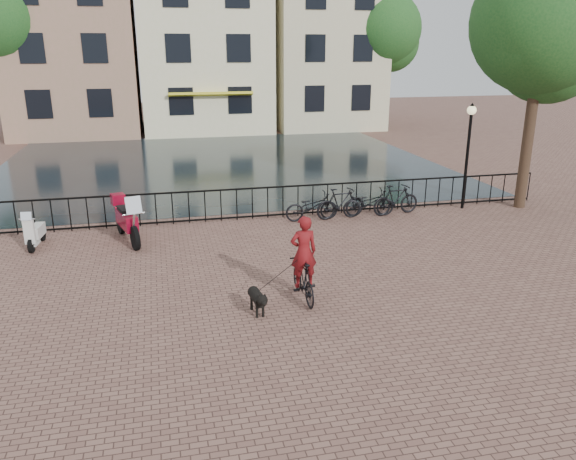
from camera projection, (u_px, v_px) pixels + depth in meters
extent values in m
plane|color=brown|center=(324.00, 338.00, 10.61)|extent=(100.00, 100.00, 0.00)
plane|color=black|center=(220.00, 163.00, 26.63)|extent=(20.00, 20.00, 0.00)
cube|color=black|center=(252.00, 188.00, 17.71)|extent=(20.00, 0.05, 0.05)
cube|color=black|center=(253.00, 216.00, 17.99)|extent=(20.00, 0.05, 0.05)
cube|color=#917254|center=(72.00, 35.00, 34.91)|extent=(7.50, 9.00, 12.00)
cube|color=beige|center=(202.00, 43.00, 36.79)|extent=(8.00, 9.00, 11.00)
cube|color=gold|center=(211.00, 94.00, 33.34)|extent=(5.00, 0.60, 0.15)
cube|color=beige|center=(319.00, 32.00, 38.29)|extent=(7.00, 9.00, 12.50)
cylinder|color=black|center=(7.00, 86.00, 32.25)|extent=(0.36, 0.36, 6.30)
cylinder|color=black|center=(530.00, 125.00, 18.49)|extent=(0.36, 0.36, 5.60)
sphere|color=#18491C|center=(543.00, 22.00, 17.50)|extent=(4.48, 4.48, 4.48)
cylinder|color=black|center=(382.00, 83.00, 37.28)|extent=(0.36, 0.36, 5.95)
sphere|color=#18491C|center=(384.00, 29.00, 36.23)|extent=(4.76, 4.76, 4.76)
cylinder|color=black|center=(467.00, 162.00, 18.71)|extent=(0.10, 0.10, 3.20)
sphere|color=beige|center=(472.00, 110.00, 18.18)|extent=(0.30, 0.30, 0.30)
imported|color=black|center=(303.00, 279.00, 12.10)|extent=(0.50, 1.63, 0.97)
imported|color=maroon|center=(304.00, 245.00, 11.86)|extent=(0.71, 0.48, 1.90)
imported|color=black|center=(312.00, 207.00, 17.71)|extent=(1.74, 0.66, 0.90)
imported|color=black|center=(340.00, 203.00, 17.90)|extent=(1.72, 0.72, 1.00)
imported|color=black|center=(368.00, 203.00, 18.12)|extent=(1.74, 0.66, 0.90)
imported|color=black|center=(396.00, 200.00, 18.31)|extent=(1.72, 0.72, 1.00)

